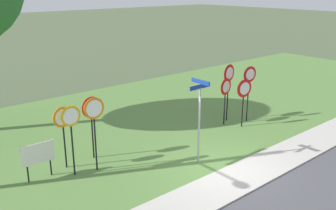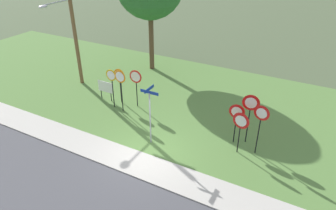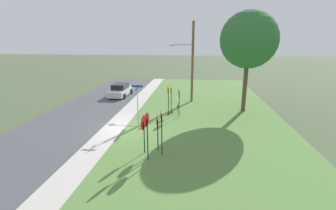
{
  "view_description": "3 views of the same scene",
  "coord_description": "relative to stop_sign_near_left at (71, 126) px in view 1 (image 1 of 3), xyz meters",
  "views": [
    {
      "loc": [
        -9.2,
        -7.85,
        6.17
      ],
      "look_at": [
        0.71,
        3.76,
        1.31
      ],
      "focal_mm": 40.75,
      "sensor_mm": 36.0,
      "label": 1
    },
    {
      "loc": [
        6.5,
        -9.82,
        9.32
      ],
      "look_at": [
        -0.45,
        3.0,
        1.12
      ],
      "focal_mm": 33.06,
      "sensor_mm": 36.0,
      "label": 2
    },
    {
      "loc": [
        15.99,
        4.92,
        6.23
      ],
      "look_at": [
        -0.68,
        3.05,
        1.64
      ],
      "focal_mm": 25.9,
      "sensor_mm": 36.0,
      "label": 3
    }
  ],
  "objects": [
    {
      "name": "ground_plane",
      "position": [
        4.11,
        -2.92,
        -1.81
      ],
      "size": [
        160.0,
        160.0,
        0.0
      ],
      "primitive_type": "plane",
      "color": "#4C5B3D"
    },
    {
      "name": "sidewalk_strip",
      "position": [
        4.11,
        -3.72,
        -1.78
      ],
      "size": [
        44.0,
        1.6,
        0.06
      ],
      "primitive_type": "cube",
      "color": "#BCB7AD",
      "rests_on": "ground_plane"
    },
    {
      "name": "grass_median",
      "position": [
        4.11,
        3.08,
        -1.79
      ],
      "size": [
        44.0,
        12.0,
        0.04
      ],
      "primitive_type": "cube",
      "color": "#567F3D",
      "rests_on": "ground_plane"
    },
    {
      "name": "stop_sign_near_left",
      "position": [
        0.0,
        0.0,
        0.0
      ],
      "size": [
        0.69,
        0.09,
        2.44
      ],
      "rotation": [
        0.0,
        0.0,
        0.01
      ],
      "color": "black",
      "rests_on": "grass_median"
    },
    {
      "name": "stop_sign_near_right",
      "position": [
        0.76,
        -0.16,
        0.13
      ],
      "size": [
        0.74,
        0.1,
        2.61
      ],
      "rotation": [
        0.0,
        0.0,
        -0.04
      ],
      "color": "black",
      "rests_on": "grass_median"
    },
    {
      "name": "stop_sign_far_left",
      "position": [
        1.17,
        0.76,
        -0.05
      ],
      "size": [
        0.78,
        0.11,
        2.36
      ],
      "rotation": [
        0.0,
        0.0,
        0.06
      ],
      "color": "black",
      "rests_on": "grass_median"
    },
    {
      "name": "stop_sign_far_center",
      "position": [
        0.04,
        0.68,
        -0.15
      ],
      "size": [
        0.73,
        0.11,
        2.24
      ],
      "rotation": [
        0.0,
        0.0,
        0.07
      ],
      "color": "black",
      "rests_on": "grass_median"
    },
    {
      "name": "yield_sign_near_left",
      "position": [
        8.66,
        -0.38,
        0.18
      ],
      "size": [
        0.74,
        0.16,
        2.6
      ],
      "rotation": [
        0.0,
        0.0,
        -0.17
      ],
      "color": "black",
      "rests_on": "grass_median"
    },
    {
      "name": "yield_sign_near_right",
      "position": [
        7.46,
        -0.03,
        -0.16
      ],
      "size": [
        0.77,
        0.12,
        2.17
      ],
      "rotation": [
        0.0,
        0.0,
        0.09
      ],
      "color": "black",
      "rests_on": "grass_median"
    },
    {
      "name": "yield_sign_far_left",
      "position": [
        8.0,
        0.27,
        0.25
      ],
      "size": [
        0.82,
        0.13,
        2.68
      ],
      "rotation": [
        0.0,
        0.0,
        0.12
      ],
      "color": "black",
      "rests_on": "grass_median"
    },
    {
      "name": "yield_sign_far_right",
      "position": [
        7.87,
        -0.73,
        -0.15
      ],
      "size": [
        0.81,
        0.16,
        2.19
      ],
      "rotation": [
        0.0,
        0.0,
        -0.16
      ],
      "color": "black",
      "rests_on": "grass_median"
    },
    {
      "name": "street_name_post",
      "position": [
        3.82,
        -2.01,
        0.05
      ],
      "size": [
        0.96,
        0.82,
        3.07
      ],
      "rotation": [
        0.0,
        0.0,
        0.01
      ],
      "color": "#9EA0A8",
      "rests_on": "grass_median"
    },
    {
      "name": "notice_board",
      "position": [
        -0.99,
        0.53,
        -0.93
      ],
      "size": [
        1.1,
        0.06,
        1.25
      ],
      "rotation": [
        0.0,
        0.0,
        -0.01
      ],
      "color": "black",
      "rests_on": "grass_median"
    }
  ]
}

